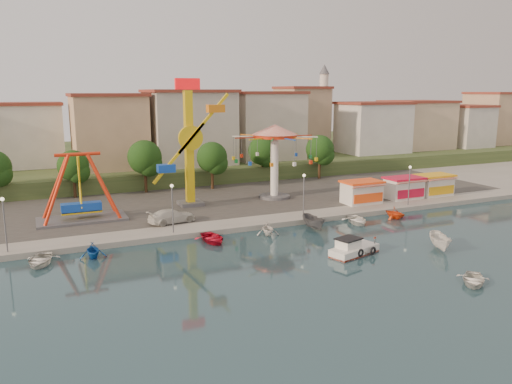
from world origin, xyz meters
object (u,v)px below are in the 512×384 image
van (172,216)px  pirate_ship_ride (80,189)px  kamikaze_tower (192,146)px  skiff (440,242)px  cabin_motorboat (353,250)px  rowboat_a (357,249)px  wave_swinger (275,145)px

van → pirate_ship_ride: bearing=48.6°
kamikaze_tower → skiff: bearing=-57.0°
pirate_ship_ride → cabin_motorboat: pirate_ship_ride is taller
pirate_ship_ride → rowboat_a: pirate_ship_ride is taller
cabin_motorboat → rowboat_a: cabin_motorboat is taller
pirate_ship_ride → wave_swinger: wave_swinger is taller
pirate_ship_ride → skiff: 39.99m
rowboat_a → van: 21.52m
wave_swinger → rowboat_a: bearing=-96.4°
kamikaze_tower → rowboat_a: (9.20, -23.74, -8.14)m
kamikaze_tower → van: (-5.00, -7.61, -7.08)m
wave_swinger → van: size_ratio=2.12×
skiff → cabin_motorboat: bearing=-167.1°
pirate_ship_ride → wave_swinger: bearing=4.3°
cabin_motorboat → van: van is taller
kamikaze_tower → rowboat_a: size_ratio=5.19×
kamikaze_tower → wave_swinger: 11.86m
cabin_motorboat → rowboat_a: bearing=14.4°
skiff → rowboat_a: bearing=-171.6°
wave_swinger → cabin_motorboat: bearing=-98.2°
kamikaze_tower → rowboat_a: bearing=-68.8°
wave_swinger → skiff: (5.36, -26.30, -7.39)m
kamikaze_tower → cabin_motorboat: size_ratio=2.95×
wave_swinger → rowboat_a: (-2.65, -23.56, -7.87)m
pirate_ship_ride → wave_swinger: 26.50m
skiff → van: bearing=167.0°
rowboat_a → van: bearing=129.8°
pirate_ship_ride → kamikaze_tower: bearing=8.5°
cabin_motorboat → van: bearing=112.9°
pirate_ship_ride → kamikaze_tower: size_ratio=0.61×
pirate_ship_ride → kamikaze_tower: 15.03m
cabin_motorboat → kamikaze_tower: bearing=93.2°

